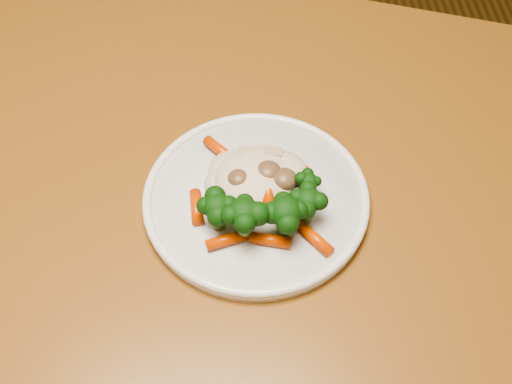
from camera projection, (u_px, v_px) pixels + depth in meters
The scene contains 3 objects.
dining_table at pixel (251, 267), 0.75m from camera, with size 1.41×1.15×0.75m.
plate at pixel (256, 200), 0.68m from camera, with size 0.24×0.24×0.01m, color white.
meal at pixel (261, 195), 0.65m from camera, with size 0.14×0.16×0.05m.
Camera 1 is at (0.11, -0.60, 1.30)m, focal length 45.00 mm.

